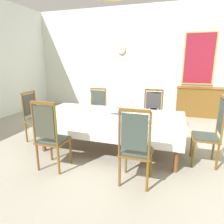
% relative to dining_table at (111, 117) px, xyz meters
% --- Properties ---
extents(ground, '(7.73, 6.99, 0.04)m').
position_rel_dining_table_xyz_m(ground, '(0.00, -0.05, -0.69)').
color(ground, '#9C9686').
extents(back_wall, '(7.73, 0.08, 3.43)m').
position_rel_dining_table_xyz_m(back_wall, '(0.00, 3.48, 1.04)').
color(back_wall, silver).
rests_on(back_wall, ground).
extents(dining_table, '(2.62, 1.09, 0.74)m').
position_rel_dining_table_xyz_m(dining_table, '(0.00, 0.00, 0.00)').
color(dining_table, brown).
rests_on(dining_table, ground).
extents(tablecloth, '(2.64, 1.11, 0.36)m').
position_rel_dining_table_xyz_m(tablecloth, '(0.00, 0.00, -0.02)').
color(tablecloth, white).
rests_on(tablecloth, dining_table).
extents(chair_south_a, '(0.44, 0.42, 1.14)m').
position_rel_dining_table_xyz_m(chair_south_a, '(-0.68, -0.95, -0.10)').
color(chair_south_a, brown).
rests_on(chair_south_a, ground).
extents(chair_north_a, '(0.44, 0.42, 1.05)m').
position_rel_dining_table_xyz_m(chair_north_a, '(-0.68, 0.95, -0.13)').
color(chair_north_a, brown).
rests_on(chair_north_a, ground).
extents(chair_south_b, '(0.44, 0.42, 1.13)m').
position_rel_dining_table_xyz_m(chair_south_b, '(0.66, -0.95, -0.10)').
color(chair_south_b, brown).
rests_on(chair_south_b, ground).
extents(chair_north_b, '(0.44, 0.42, 1.08)m').
position_rel_dining_table_xyz_m(chair_north_b, '(0.66, 0.95, -0.11)').
color(chair_north_b, brown).
rests_on(chair_north_b, ground).
extents(chair_head_west, '(0.42, 0.44, 1.07)m').
position_rel_dining_table_xyz_m(chair_head_west, '(-1.71, 0.00, -0.12)').
color(chair_head_west, brown).
rests_on(chair_head_west, ground).
extents(chair_head_east, '(0.42, 0.44, 1.18)m').
position_rel_dining_table_xyz_m(chair_head_east, '(1.72, -0.00, -0.08)').
color(chair_head_east, brown).
rests_on(chair_head_east, ground).
extents(soup_tureen, '(0.31, 0.31, 0.24)m').
position_rel_dining_table_xyz_m(soup_tureen, '(0.07, 0.00, 0.19)').
color(soup_tureen, white).
rests_on(soup_tureen, tablecloth).
extents(candlestick_west, '(0.07, 0.07, 0.36)m').
position_rel_dining_table_xyz_m(candlestick_west, '(-0.41, 0.00, 0.22)').
color(candlestick_west, gold).
rests_on(candlestick_west, tablecloth).
extents(candlestick_east, '(0.07, 0.07, 0.38)m').
position_rel_dining_table_xyz_m(candlestick_east, '(0.41, 0.00, 0.23)').
color(candlestick_east, gold).
rests_on(candlestick_east, tablecloth).
extents(bowl_near_left, '(0.14, 0.14, 0.03)m').
position_rel_dining_table_xyz_m(bowl_near_left, '(-0.43, 0.42, 0.09)').
color(bowl_near_left, white).
rests_on(bowl_near_left, tablecloth).
extents(bowl_near_right, '(0.18, 0.18, 0.05)m').
position_rel_dining_table_xyz_m(bowl_near_right, '(0.69, -0.42, 0.10)').
color(bowl_near_right, white).
rests_on(bowl_near_right, tablecloth).
extents(bowl_far_left, '(0.18, 0.18, 0.04)m').
position_rel_dining_table_xyz_m(bowl_far_left, '(0.74, 0.44, 0.10)').
color(bowl_far_left, white).
rests_on(bowl_far_left, tablecloth).
extents(spoon_primary, '(0.03, 0.18, 0.01)m').
position_rel_dining_table_xyz_m(spoon_primary, '(-0.53, 0.45, 0.08)').
color(spoon_primary, gold).
rests_on(spoon_primary, tablecloth).
extents(spoon_secondary, '(0.04, 0.18, 0.01)m').
position_rel_dining_table_xyz_m(spoon_secondary, '(0.81, -0.40, 0.08)').
color(spoon_secondary, gold).
rests_on(spoon_secondary, tablecloth).
extents(sideboard, '(1.44, 0.48, 0.90)m').
position_rel_dining_table_xyz_m(sideboard, '(1.87, 3.17, -0.22)').
color(sideboard, brown).
rests_on(sideboard, ground).
extents(mounted_clock, '(0.30, 0.06, 0.30)m').
position_rel_dining_table_xyz_m(mounted_clock, '(-0.74, 3.41, 1.39)').
color(mounted_clock, '#D1B251').
extents(framed_painting, '(0.93, 0.05, 1.57)m').
position_rel_dining_table_xyz_m(framed_painting, '(1.73, 3.42, 1.08)').
color(framed_painting, '#D1B251').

